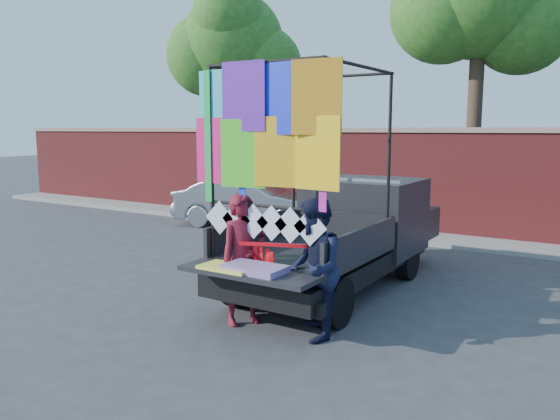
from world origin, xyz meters
The scene contains 9 objects.
ground centered at (0.00, 0.00, 0.00)m, with size 90.00×90.00×0.00m, color #38383A.
brick_wall centered at (0.00, 7.00, 1.33)m, with size 30.00×0.45×2.61m.
curb centered at (0.00, 6.30, 0.06)m, with size 30.00×1.20×0.12m, color gray.
tree_left centered at (-6.48, 8.12, 5.12)m, with size 4.20×3.30×7.05m.
pickup_truck centered at (0.44, 2.27, 0.86)m, with size 2.15×5.41×3.41m.
sedan centered at (-4.12, 5.65, 0.65)m, with size 1.37×3.94×1.30m, color #A5A7AC.
woman centered at (0.12, -0.38, 0.87)m, with size 0.64×0.42×1.75m, color maroon.
man centered at (1.15, -0.34, 0.88)m, with size 0.85×0.66×1.76m, color black.
streamer_bundle centered at (0.53, -0.37, 0.93)m, with size 0.94×0.39×0.68m.
Camera 1 is at (4.27, -6.05, 2.57)m, focal length 35.00 mm.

